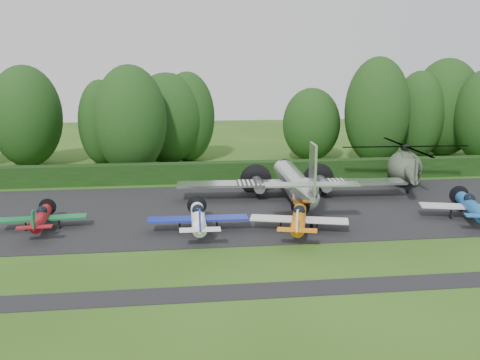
{
  "coord_description": "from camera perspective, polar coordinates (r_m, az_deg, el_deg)",
  "views": [
    {
      "loc": [
        -6.59,
        -32.08,
        11.84
      ],
      "look_at": [
        -1.3,
        10.15,
        2.5
      ],
      "focal_mm": 40.0,
      "sensor_mm": 36.0,
      "label": 1
    }
  ],
  "objects": [
    {
      "name": "ground",
      "position": [
        34.82,
        4.24,
        -7.53
      ],
      "size": [
        160.0,
        160.0,
        0.0
      ],
      "primitive_type": "plane",
      "color": "#254914",
      "rests_on": "ground"
    },
    {
      "name": "apron",
      "position": [
        44.2,
        1.7,
        -3.16
      ],
      "size": [
        70.0,
        18.0,
        0.01
      ],
      "primitive_type": "cube",
      "color": "black",
      "rests_on": "ground"
    },
    {
      "name": "taxiway_verge",
      "position": [
        29.38,
        6.58,
        -11.46
      ],
      "size": [
        70.0,
        2.0,
        0.0
      ],
      "primitive_type": "cube",
      "color": "black",
      "rests_on": "ground"
    },
    {
      "name": "hedgerow",
      "position": [
        54.78,
        -0.06,
        -0.1
      ],
      "size": [
        90.0,
        1.6,
        2.0
      ],
      "primitive_type": "cube",
      "color": "black",
      "rests_on": "ground"
    },
    {
      "name": "transport_plane",
      "position": [
        46.14,
        5.84,
        -0.24
      ],
      "size": [
        20.23,
        15.51,
        6.48
      ],
      "rotation": [
        0.0,
        0.0,
        0.05
      ],
      "color": "silver",
      "rests_on": "ground"
    },
    {
      "name": "light_plane_red",
      "position": [
        40.93,
        -20.43,
        -3.8
      ],
      "size": [
        6.18,
        6.5,
        2.37
      ],
      "rotation": [
        0.0,
        0.0,
        -0.08
      ],
      "color": "maroon",
      "rests_on": "ground"
    },
    {
      "name": "light_plane_white",
      "position": [
        37.84,
        -4.47,
        -4.09
      ],
      "size": [
        7.11,
        7.48,
        2.73
      ],
      "rotation": [
        0.0,
        0.0,
        0.02
      ],
      "color": "white",
      "rests_on": "ground"
    },
    {
      "name": "light_plane_orange",
      "position": [
        37.91,
        6.28,
        -4.15
      ],
      "size": [
        6.92,
        7.27,
        2.66
      ],
      "rotation": [
        0.0,
        0.0,
        0.27
      ],
      "color": "orange",
      "rests_on": "ground"
    },
    {
      "name": "light_plane_blue",
      "position": [
        44.39,
        23.43,
        -2.58
      ],
      "size": [
        7.3,
        7.68,
        2.81
      ],
      "rotation": [
        0.0,
        0.0,
        0.27
      ],
      "color": "#1B58A4",
      "rests_on": "ground"
    },
    {
      "name": "helicopter",
      "position": [
        54.55,
        17.21,
        1.6
      ],
      "size": [
        12.51,
        14.65,
        4.03
      ],
      "rotation": [
        0.0,
        0.0,
        0.31
      ],
      "color": "#364031",
      "rests_on": "ground"
    },
    {
      "name": "tree_2",
      "position": [
        58.79,
        -11.62,
        6.29
      ],
      "size": [
        7.8,
        7.8,
        11.74
      ],
      "color": "black",
      "rests_on": "ground"
    },
    {
      "name": "tree_4",
      "position": [
        65.47,
        -5.63,
        6.7
      ],
      "size": [
        6.61,
        6.61,
        10.88
      ],
      "color": "black",
      "rests_on": "ground"
    },
    {
      "name": "tree_5",
      "position": [
        65.23,
        -14.6,
        5.94
      ],
      "size": [
        5.31,
        5.31,
        10.0
      ],
      "color": "black",
      "rests_on": "ground"
    },
    {
      "name": "tree_6",
      "position": [
        71.19,
        18.52,
        6.6
      ],
      "size": [
        6.41,
        6.41,
        10.95
      ],
      "color": "black",
      "rests_on": "ground"
    },
    {
      "name": "tree_8",
      "position": [
        66.47,
        -21.88,
        6.31
      ],
      "size": [
        8.17,
        8.17,
        11.68
      ],
      "color": "black",
      "rests_on": "ground"
    },
    {
      "name": "tree_9",
      "position": [
        66.51,
        7.62,
        5.89
      ],
      "size": [
        7.04,
        7.04,
        8.92
      ],
      "color": "black",
      "rests_on": "ground"
    },
    {
      "name": "tree_10",
      "position": [
        65.59,
        14.41,
        7.15
      ],
      "size": [
        7.6,
        7.6,
        12.63
      ],
      "color": "black",
      "rests_on": "ground"
    },
    {
      "name": "tree_11",
      "position": [
        74.46,
        21.09,
        7.25
      ],
      "size": [
        8.85,
        8.85,
        12.5
      ],
      "color": "black",
      "rests_on": "ground"
    },
    {
      "name": "tree_12",
      "position": [
        64.62,
        -7.81,
        6.53
      ],
      "size": [
        8.78,
        8.78,
        10.79
      ],
      "color": "black",
      "rests_on": "ground"
    }
  ]
}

